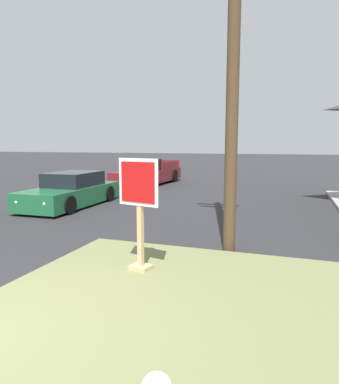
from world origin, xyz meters
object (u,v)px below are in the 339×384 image
object	(u,v)px
pickup_truck_maroon	(147,174)
utility_pole	(234,14)
manhole_cover	(107,244)
stop_sign	(140,216)
parked_sedan_green	(72,191)

from	to	relation	value
pickup_truck_maroon	utility_pole	bearing A→B (deg)	-59.42
manhole_cover	pickup_truck_maroon	xyz separation A→B (m)	(-3.75, 11.43, 0.61)
stop_sign	utility_pole	size ratio (longest dim) A/B	0.21
stop_sign	parked_sedan_green	distance (m)	7.62
stop_sign	manhole_cover	world-z (taller)	stop_sign
manhole_cover	parked_sedan_green	distance (m)	5.60
pickup_truck_maroon	utility_pole	world-z (taller)	utility_pole
stop_sign	manhole_cover	bearing A→B (deg)	135.78
pickup_truck_maroon	stop_sign	bearing A→B (deg)	-67.92
manhole_cover	stop_sign	bearing A→B (deg)	-44.22
stop_sign	manhole_cover	distance (m)	2.29
stop_sign	utility_pole	world-z (taller)	utility_pole
pickup_truck_maroon	utility_pole	xyz separation A→B (m)	(6.47, -10.94, 4.23)
manhole_cover	utility_pole	world-z (taller)	utility_pole
manhole_cover	pickup_truck_maroon	distance (m)	12.04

